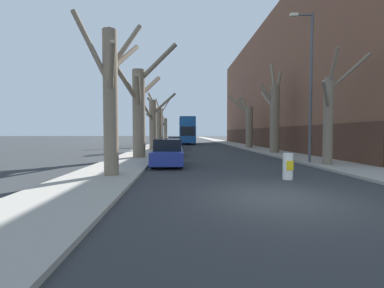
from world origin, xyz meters
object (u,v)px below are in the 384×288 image
object	(u,v)px
street_tree_left_5	(165,129)
lamp_post	(310,81)
parked_car_0	(168,153)
street_tree_right_2	(248,123)
double_decker_bus	(187,129)
parked_car_2	(173,144)
street_tree_left_2	(153,123)
street_tree_right_1	(274,114)
street_tree_left_0	(111,94)
street_tree_left_4	(162,123)
parked_car_3	(174,142)
street_tree_right_0	(329,116)
street_tree_left_1	(139,107)
street_tree_left_3	(158,124)
parked_car_1	(171,148)
traffic_bollard	(288,166)

from	to	relation	value
street_tree_left_5	lamp_post	distance (m)	38.44
street_tree_left_5	parked_car_0	bearing A→B (deg)	-86.55
parked_car_0	street_tree_right_2	bearing A→B (deg)	60.69
double_decker_bus	parked_car_2	xyz separation A→B (m)	(-1.94, -16.62, -1.87)
street_tree_left_2	street_tree_right_1	xyz separation A→B (m)	(11.30, -4.15, 0.67)
street_tree_right_2	parked_car_2	world-z (taller)	street_tree_right_2
street_tree_left_0	street_tree_left_4	world-z (taller)	street_tree_left_4
street_tree_right_1	parked_car_2	size ratio (longest dim) A/B	1.99
street_tree_right_1	parked_car_3	size ratio (longest dim) A/B	2.09
street_tree_right_0	parked_car_0	xyz separation A→B (m)	(-9.01, 0.88, -2.11)
street_tree_left_0	double_decker_bus	xyz separation A→B (m)	(4.13, 33.48, -1.01)
street_tree_left_0	double_decker_bus	distance (m)	33.75
street_tree_left_1	street_tree_right_2	world-z (taller)	street_tree_left_1
street_tree_right_0	street_tree_right_2	size ratio (longest dim) A/B	0.94
street_tree_right_2	lamp_post	distance (m)	15.94
street_tree_left_1	street_tree_left_3	size ratio (longest dim) A/B	1.09
street_tree_left_4	street_tree_right_2	xyz separation A→B (m)	(11.27, -12.14, -0.43)
street_tree_left_3	street_tree_right_1	size ratio (longest dim) A/B	0.90
street_tree_left_1	street_tree_left_0	bearing A→B (deg)	-89.85
street_tree_right_1	street_tree_right_2	xyz separation A→B (m)	(-0.27, 7.88, -0.60)
parked_car_1	parked_car_0	bearing A→B (deg)	-90.00
parked_car_2	parked_car_3	xyz separation A→B (m)	(-0.00, 5.34, 0.03)
street_tree_left_1	traffic_bollard	xyz separation A→B (m)	(7.25, -8.61, -3.21)
street_tree_right_0	street_tree_right_2	bearing A→B (deg)	90.09
street_tree_left_0	street_tree_left_5	xyz separation A→B (m)	(-0.04, 40.92, -0.79)
street_tree_right_0	lamp_post	bearing A→B (deg)	120.09
street_tree_left_5	traffic_bollard	world-z (taller)	street_tree_left_5
street_tree_right_1	street_tree_left_2	bearing A→B (deg)	159.84
street_tree_right_0	parked_car_2	size ratio (longest dim) A/B	1.48
street_tree_left_4	lamp_post	bearing A→B (deg)	-69.09
parked_car_2	traffic_bollard	distance (m)	18.40
parked_car_0	street_tree_right_1	bearing A→B (deg)	41.26
lamp_post	street_tree_left_2	bearing A→B (deg)	130.82
street_tree_left_4	double_decker_bus	bearing A→B (deg)	19.24
street_tree_left_3	parked_car_3	bearing A→B (deg)	-48.29
street_tree_right_2	traffic_bollard	xyz separation A→B (m)	(-3.94, -20.70, -2.50)
street_tree_left_0	street_tree_left_4	size ratio (longest dim) A/B	0.89
street_tree_left_4	street_tree_left_3	bearing A→B (deg)	-90.08
street_tree_left_1	street_tree_right_1	bearing A→B (deg)	20.14
double_decker_bus	parked_car_1	xyz separation A→B (m)	(-1.94, -23.27, -1.86)
parked_car_2	traffic_bollard	world-z (taller)	parked_car_2
street_tree_left_3	lamp_post	world-z (taller)	lamp_post
street_tree_left_5	double_decker_bus	distance (m)	8.54
street_tree_left_0	street_tree_right_2	bearing A→B (deg)	60.64
parked_car_3	street_tree_left_3	bearing A→B (deg)	131.71
parked_car_1	parked_car_2	bearing A→B (deg)	90.00
parked_car_3	street_tree_right_0	bearing A→B (deg)	-64.88
street_tree_left_3	lamp_post	size ratio (longest dim) A/B	0.85
street_tree_left_2	street_tree_right_0	xyz separation A→B (m)	(11.06, -13.15, -0.14)
street_tree_right_1	traffic_bollard	world-z (taller)	street_tree_right_1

